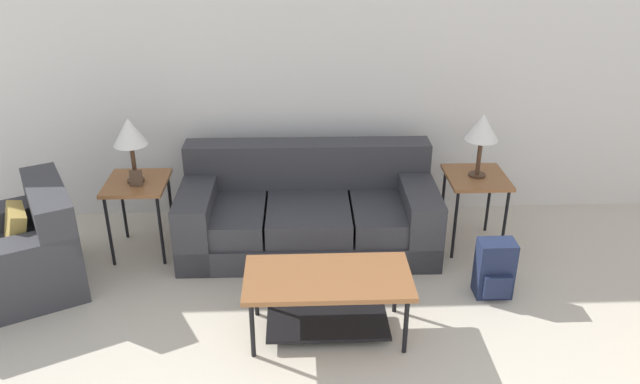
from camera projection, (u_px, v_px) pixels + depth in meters
wall_back at (324, 77)px, 5.51m from camera, size 9.10×0.06×2.60m
couch at (308, 213)px, 5.35m from camera, size 2.14×1.00×0.82m
armchair at (9, 257)px, 4.70m from camera, size 1.35×1.30×0.80m
coffee_table at (328, 291)px, 4.20m from camera, size 1.12×0.57×0.47m
side_table_left at (137, 189)px, 5.11m from camera, size 0.49×0.54×0.65m
side_table_right at (476, 184)px, 5.21m from camera, size 0.49×0.54×0.65m
table_lamp_left at (130, 133)px, 4.90m from camera, size 0.27×0.27×0.54m
table_lamp_right at (482, 129)px, 5.00m from camera, size 0.27×0.27×0.54m
backpack at (495, 269)px, 4.67m from camera, size 0.27×0.26×0.46m
picture_frame at (136, 178)px, 4.98m from camera, size 0.10×0.04×0.13m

